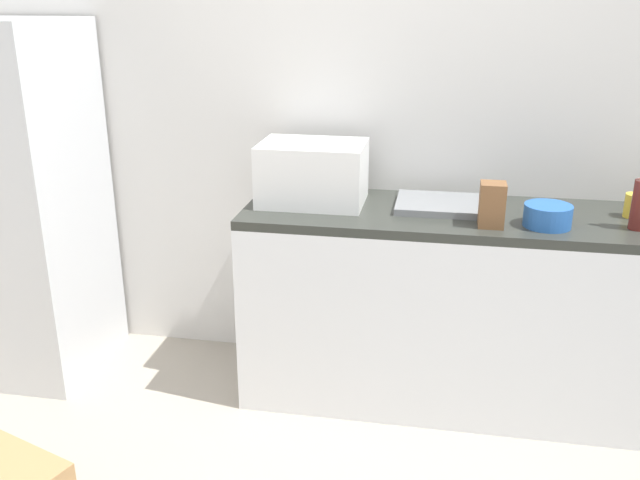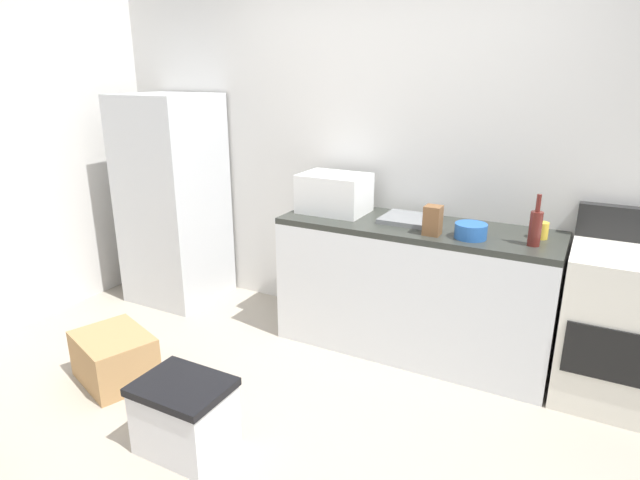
{
  "view_description": "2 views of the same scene",
  "coord_description": "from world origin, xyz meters",
  "px_view_note": "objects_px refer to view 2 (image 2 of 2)",
  "views": [
    {
      "loc": [
        0.24,
        -1.67,
        1.78
      ],
      "look_at": [
        -0.21,
        0.81,
        0.87
      ],
      "focal_mm": 38.52,
      "sensor_mm": 36.0,
      "label": 1
    },
    {
      "loc": [
        1.29,
        -1.99,
        1.86
      ],
      "look_at": [
        -0.23,
        0.86,
        0.81
      ],
      "focal_mm": 29.55,
      "sensor_mm": 36.0,
      "label": 2
    }
  ],
  "objects_px": {
    "wine_bottle": "(535,227)",
    "knife_block": "(433,220)",
    "microwave": "(334,193)",
    "stove_oven": "(618,325)",
    "mixing_bowl": "(471,231)",
    "cardboard_box_medium": "(115,357)",
    "storage_bin": "(185,415)",
    "coffee_mug": "(541,230)",
    "refrigerator": "(173,200)"
  },
  "relations": [
    {
      "from": "wine_bottle",
      "to": "knife_block",
      "type": "height_order",
      "value": "wine_bottle"
    },
    {
      "from": "wine_bottle",
      "to": "microwave",
      "type": "bearing_deg",
      "value": 174.18
    },
    {
      "from": "stove_oven",
      "to": "mixing_bowl",
      "type": "xyz_separation_m",
      "value": [
        -0.85,
        -0.14,
        0.48
      ]
    },
    {
      "from": "cardboard_box_medium",
      "to": "storage_bin",
      "type": "bearing_deg",
      "value": -18.73
    },
    {
      "from": "stove_oven",
      "to": "storage_bin",
      "type": "height_order",
      "value": "stove_oven"
    },
    {
      "from": "knife_block",
      "to": "coffee_mug",
      "type": "bearing_deg",
      "value": 21.09
    },
    {
      "from": "refrigerator",
      "to": "coffee_mug",
      "type": "distance_m",
      "value": 2.8
    },
    {
      "from": "coffee_mug",
      "to": "storage_bin",
      "type": "relative_size",
      "value": 0.22
    },
    {
      "from": "refrigerator",
      "to": "knife_block",
      "type": "height_order",
      "value": "refrigerator"
    },
    {
      "from": "cardboard_box_medium",
      "to": "mixing_bowl",
      "type": "bearing_deg",
      "value": 30.67
    },
    {
      "from": "stove_oven",
      "to": "coffee_mug",
      "type": "height_order",
      "value": "stove_oven"
    },
    {
      "from": "coffee_mug",
      "to": "microwave",
      "type": "bearing_deg",
      "value": -178.92
    },
    {
      "from": "storage_bin",
      "to": "mixing_bowl",
      "type": "bearing_deg",
      "value": 52.95
    },
    {
      "from": "knife_block",
      "to": "mixing_bowl",
      "type": "relative_size",
      "value": 0.95
    },
    {
      "from": "knife_block",
      "to": "cardboard_box_medium",
      "type": "bearing_deg",
      "value": -146.97
    },
    {
      "from": "stove_oven",
      "to": "storage_bin",
      "type": "bearing_deg",
      "value": -141.16
    },
    {
      "from": "refrigerator",
      "to": "wine_bottle",
      "type": "relative_size",
      "value": 5.61
    },
    {
      "from": "wine_bottle",
      "to": "refrigerator",
      "type": "bearing_deg",
      "value": 178.92
    },
    {
      "from": "wine_bottle",
      "to": "storage_bin",
      "type": "xyz_separation_m",
      "value": [
        -1.4,
        -1.42,
        -0.82
      ]
    },
    {
      "from": "microwave",
      "to": "knife_block",
      "type": "relative_size",
      "value": 2.56
    },
    {
      "from": "cardboard_box_medium",
      "to": "stove_oven",
      "type": "bearing_deg",
      "value": 24.63
    },
    {
      "from": "stove_oven",
      "to": "knife_block",
      "type": "distance_m",
      "value": 1.2
    },
    {
      "from": "microwave",
      "to": "mixing_bowl",
      "type": "relative_size",
      "value": 2.42
    },
    {
      "from": "coffee_mug",
      "to": "knife_block",
      "type": "xyz_separation_m",
      "value": [
        -0.59,
        -0.23,
        0.04
      ]
    },
    {
      "from": "microwave",
      "to": "knife_block",
      "type": "xyz_separation_m",
      "value": [
        0.77,
        -0.2,
        -0.05
      ]
    },
    {
      "from": "coffee_mug",
      "to": "stove_oven",
      "type": "bearing_deg",
      "value": -6.62
    },
    {
      "from": "refrigerator",
      "to": "cardboard_box_medium",
      "type": "bearing_deg",
      "value": -65.38
    },
    {
      "from": "microwave",
      "to": "mixing_bowl",
      "type": "xyz_separation_m",
      "value": [
        0.99,
        -0.17,
        -0.09
      ]
    },
    {
      "from": "refrigerator",
      "to": "mixing_bowl",
      "type": "distance_m",
      "value": 2.43
    },
    {
      "from": "wine_bottle",
      "to": "coffee_mug",
      "type": "bearing_deg",
      "value": 82.54
    },
    {
      "from": "wine_bottle",
      "to": "knife_block",
      "type": "bearing_deg",
      "value": -173.35
    },
    {
      "from": "knife_block",
      "to": "storage_bin",
      "type": "distance_m",
      "value": 1.78
    },
    {
      "from": "storage_bin",
      "to": "cardboard_box_medium",
      "type": "bearing_deg",
      "value": 161.27
    },
    {
      "from": "cardboard_box_medium",
      "to": "knife_block",
      "type": "bearing_deg",
      "value": 33.03
    },
    {
      "from": "wine_bottle",
      "to": "cardboard_box_medium",
      "type": "bearing_deg",
      "value": -152.85
    },
    {
      "from": "refrigerator",
      "to": "coffee_mug",
      "type": "height_order",
      "value": "refrigerator"
    },
    {
      "from": "mixing_bowl",
      "to": "storage_bin",
      "type": "relative_size",
      "value": 0.41
    },
    {
      "from": "stove_oven",
      "to": "storage_bin",
      "type": "relative_size",
      "value": 2.39
    },
    {
      "from": "coffee_mug",
      "to": "cardboard_box_medium",
      "type": "relative_size",
      "value": 0.2
    },
    {
      "from": "microwave",
      "to": "refrigerator",
      "type": "bearing_deg",
      "value": -176.61
    },
    {
      "from": "stove_oven",
      "to": "microwave",
      "type": "distance_m",
      "value": 1.93
    },
    {
      "from": "microwave",
      "to": "cardboard_box_medium",
      "type": "bearing_deg",
      "value": -124.67
    },
    {
      "from": "wine_bottle",
      "to": "knife_block",
      "type": "relative_size",
      "value": 1.67
    },
    {
      "from": "knife_block",
      "to": "microwave",
      "type": "bearing_deg",
      "value": 165.16
    },
    {
      "from": "coffee_mug",
      "to": "cardboard_box_medium",
      "type": "xyz_separation_m",
      "value": [
        -2.25,
        -1.3,
        -0.8
      ]
    },
    {
      "from": "refrigerator",
      "to": "microwave",
      "type": "bearing_deg",
      "value": 3.39
    },
    {
      "from": "refrigerator",
      "to": "storage_bin",
      "type": "relative_size",
      "value": 3.66
    },
    {
      "from": "coffee_mug",
      "to": "storage_bin",
      "type": "xyz_separation_m",
      "value": [
        -1.42,
        -1.58,
        -0.76
      ]
    },
    {
      "from": "mixing_bowl",
      "to": "cardboard_box_medium",
      "type": "relative_size",
      "value": 0.39
    },
    {
      "from": "refrigerator",
      "to": "microwave",
      "type": "xyz_separation_m",
      "value": [
        1.43,
        0.08,
        0.19
      ]
    }
  ]
}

